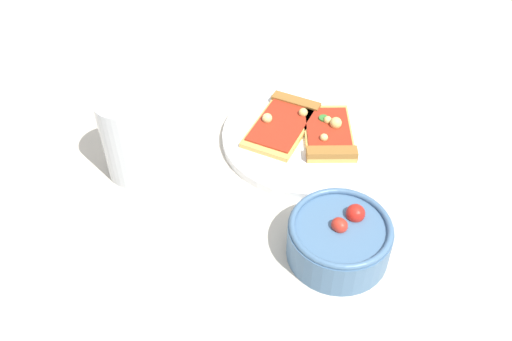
{
  "coord_description": "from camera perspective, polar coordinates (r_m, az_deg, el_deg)",
  "views": [
    {
      "loc": [
        -0.67,
        0.15,
        0.63
      ],
      "look_at": [
        -0.08,
        0.05,
        0.03
      ],
      "focal_mm": 40.71,
      "sensor_mm": 36.0,
      "label": 1
    }
  ],
  "objects": [
    {
      "name": "ground_plane",
      "position": [
        0.93,
        2.02,
        2.63
      ],
      "size": [
        2.4,
        2.4,
        0.0
      ],
      "primitive_type": "plane",
      "color": "beige",
      "rests_on": "ground"
    },
    {
      "name": "plate",
      "position": [
        0.93,
        4.72,
        3.19
      ],
      "size": [
        0.26,
        0.26,
        0.01
      ],
      "primitive_type": "cylinder",
      "color": "white",
      "rests_on": "ground_plane"
    },
    {
      "name": "pizza_slice_near",
      "position": [
        0.94,
        2.75,
        4.85
      ],
      "size": [
        0.16,
        0.15,
        0.02
      ],
      "color": "#E5B256",
      "rests_on": "plate"
    },
    {
      "name": "pizza_slice_far",
      "position": [
        0.92,
        7.19,
        3.41
      ],
      "size": [
        0.14,
        0.1,
        0.03
      ],
      "color": "#E5B256",
      "rests_on": "plate"
    },
    {
      "name": "salad_bowl",
      "position": [
        0.77,
        8.18,
        -6.64
      ],
      "size": [
        0.14,
        0.14,
        0.07
      ],
      "color": "#4C7299",
      "rests_on": "ground_plane"
    },
    {
      "name": "soda_glass",
      "position": [
        0.86,
        -12.37,
        2.96
      ],
      "size": [
        0.08,
        0.08,
        0.13
      ],
      "color": "silver",
      "rests_on": "ground_plane"
    }
  ]
}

